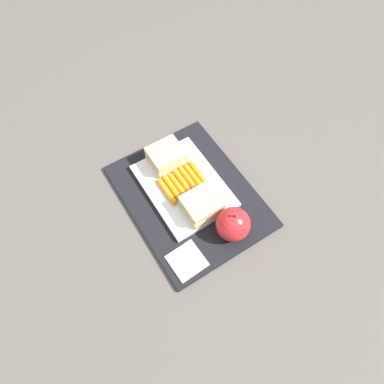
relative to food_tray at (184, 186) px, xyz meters
name	(u,v)px	position (x,y,z in m)	size (l,w,h in m)	color
ground_plane	(189,197)	(0.03, 0.00, -0.02)	(2.40, 2.40, 0.00)	#56514C
lunchbag_mat	(189,196)	(0.03, 0.00, -0.01)	(0.36, 0.28, 0.01)	black
food_tray	(184,186)	(0.00, 0.00, 0.00)	(0.23, 0.17, 0.01)	white
sandwich_half_left	(166,156)	(-0.08, 0.00, 0.03)	(0.07, 0.08, 0.04)	#DBC189
sandwich_half_right	(202,205)	(0.08, 0.00, 0.03)	(0.07, 0.08, 0.04)	#DBC189
carrot_sticks_bundle	(183,183)	(0.00, 0.00, 0.01)	(0.08, 0.10, 0.02)	orange
apple	(233,224)	(0.15, 0.03, 0.03)	(0.08, 0.08, 0.09)	red
paper_napkin	(187,261)	(0.16, -0.09, 0.00)	(0.07, 0.07, 0.00)	white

